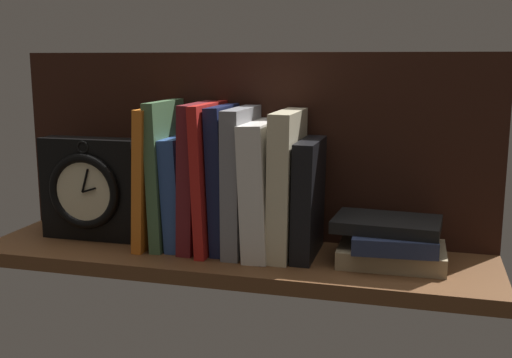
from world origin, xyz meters
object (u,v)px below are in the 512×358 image
book_orange_pandolfini (155,176)px  book_blue_modern (182,192)px  book_cream_twain (287,184)px  book_black_skeptic (309,198)px  book_stack_side (391,242)px  book_gray_chess (242,180)px  book_maroon_dawkins (198,176)px  book_red_requiem (212,177)px  framed_clock (90,189)px  book_navy_bierce (225,178)px  book_green_romantic (167,174)px  book_white_catcher (263,188)px

book_orange_pandolfini → book_blue_modern: 5.70cm
book_cream_twain → book_black_skeptic: size_ratio=1.24×
book_cream_twain → book_stack_side: 19.78cm
book_black_skeptic → book_cream_twain: bearing=180.0°
book_gray_chess → book_black_skeptic: 12.10cm
book_maroon_dawkins → book_gray_chess: size_ratio=1.03×
book_gray_chess → book_red_requiem: bearing=180.0°
book_stack_side → book_cream_twain: bearing=177.4°
book_blue_modern → book_cream_twain: (19.18, 0.00, 2.47)cm
book_orange_pandolfini → framed_clock: (-12.87, -0.71, -2.95)cm
book_stack_side → book_gray_chess: bearing=178.2°
book_navy_bierce → book_maroon_dawkins: bearing=180.0°
book_blue_modern → book_navy_bierce: size_ratio=0.78×
book_blue_modern → book_navy_bierce: 8.53cm
book_red_requiem → book_gray_chess: book_red_requiem is taller
book_green_romantic → book_gray_chess: 13.97cm
book_red_requiem → book_black_skeptic: (17.32, 0.00, -2.88)cm
book_orange_pandolfini → book_stack_side: (42.02, -0.80, -8.81)cm
book_gray_chess → book_navy_bierce: bearing=180.0°
book_orange_pandolfini → book_red_requiem: bearing=0.0°
book_red_requiem → book_orange_pandolfini: bearing=180.0°
book_orange_pandolfini → book_green_romantic: 2.32cm
book_red_requiem → book_black_skeptic: book_red_requiem is taller
book_navy_bierce → book_gray_chess: book_navy_bierce is taller
book_orange_pandolfini → book_cream_twain: (24.29, 0.00, -0.08)cm
book_red_requiem → book_cream_twain: (13.56, 0.00, -0.51)cm
book_red_requiem → book_cream_twain: 13.56cm
book_red_requiem → framed_clock: size_ratio=1.36×
book_red_requiem → book_navy_bierce: (2.44, 0.00, -0.19)cm
book_gray_chess → book_cream_twain: bearing=0.0°
book_navy_bierce → book_red_requiem: bearing=180.0°
book_maroon_dawkins → book_navy_bierce: (4.93, 0.00, -0.18)cm
book_blue_modern → framed_clock: bearing=-177.7°
book_gray_chess → framed_clock: 29.25cm
book_maroon_dawkins → book_gray_chess: book_maroon_dawkins is taller
book_navy_bierce → book_orange_pandolfini: bearing=180.0°
book_cream_twain → book_stack_side: (17.74, -0.80, -8.73)cm
book_maroon_dawkins → book_green_romantic: bearing=180.0°
book_navy_bierce → book_white_catcher: book_navy_bierce is taller
book_orange_pandolfini → book_navy_bierce: 13.17cm
book_green_romantic → book_stack_side: 40.86cm
book_red_requiem → book_cream_twain: size_ratio=1.04×
book_navy_bierce → book_cream_twain: size_ratio=1.03×
book_blue_modern → book_gray_chess: bearing=0.0°
book_green_romantic → book_gray_chess: (13.96, 0.00, -0.46)cm
book_green_romantic → book_blue_modern: (2.85, 0.00, -3.10)cm
book_orange_pandolfini → book_red_requiem: (10.73, 0.00, 0.43)cm
book_gray_chess → book_black_skeptic: bearing=0.0°
book_cream_twain → book_orange_pandolfini: bearing=180.0°
book_orange_pandolfini → book_stack_side: 42.94cm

